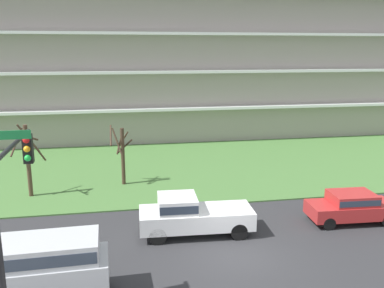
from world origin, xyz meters
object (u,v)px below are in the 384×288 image
object	(u,v)px
tree_left	(122,153)
sedan_red_near_left	(351,206)
traffic_signal_mast	(12,221)
van_silver_center_left	(31,267)
pickup_white_center_right	(191,214)
tree_far_left	(28,157)

from	to	relation	value
tree_left	sedan_red_near_left	world-z (taller)	tree_left
tree_left	traffic_signal_mast	bearing A→B (deg)	-100.25
van_silver_center_left	pickup_white_center_right	size ratio (longest dim) A/B	0.96
traffic_signal_mast	pickup_white_center_right	bearing A→B (deg)	52.35
tree_far_left	sedan_red_near_left	xyz separation A→B (m)	(16.92, -6.70, -1.63)
sedan_red_near_left	pickup_white_center_right	distance (m)	8.35
sedan_red_near_left	van_silver_center_left	xyz separation A→B (m)	(-14.73, -4.50, 0.52)
traffic_signal_mast	sedan_red_near_left	bearing A→B (deg)	28.42
sedan_red_near_left	traffic_signal_mast	bearing A→B (deg)	31.28
pickup_white_center_right	traffic_signal_mast	size ratio (longest dim) A/B	0.83
tree_left	sedan_red_near_left	bearing A→B (deg)	-35.09
tree_left	sedan_red_near_left	xyz separation A→B (m)	(11.48, -8.06, -1.32)
tree_far_left	pickup_white_center_right	size ratio (longest dim) A/B	0.84
sedan_red_near_left	traffic_signal_mast	world-z (taller)	traffic_signal_mast
van_silver_center_left	traffic_signal_mast	bearing A→B (deg)	-84.66
sedan_red_near_left	traffic_signal_mast	size ratio (longest dim) A/B	0.67
tree_far_left	tree_left	distance (m)	5.62
van_silver_center_left	pickup_white_center_right	world-z (taller)	van_silver_center_left
pickup_white_center_right	traffic_signal_mast	bearing A→B (deg)	55.14
tree_far_left	traffic_signal_mast	world-z (taller)	traffic_signal_mast
tree_left	van_silver_center_left	size ratio (longest dim) A/B	0.75
van_silver_center_left	traffic_signal_mast	xyz separation A→B (m)	(0.40, -3.26, 3.07)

